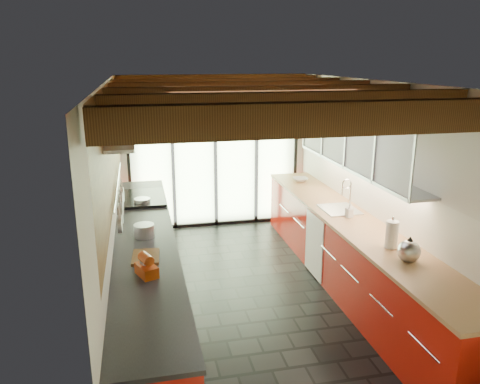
{
  "coord_description": "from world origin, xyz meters",
  "views": [
    {
      "loc": [
        -1.28,
        -5.06,
        2.85
      ],
      "look_at": [
        -0.07,
        0.4,
        1.25
      ],
      "focal_mm": 35.0,
      "sensor_mm": 36.0,
      "label": 1
    }
  ],
  "objects_px": {
    "kettle": "(409,250)",
    "soap_bottle": "(349,211)",
    "bowl": "(300,180)",
    "paper_towel": "(392,235)",
    "stand_mixer": "(146,266)"
  },
  "relations": [
    {
      "from": "stand_mixer",
      "to": "soap_bottle",
      "type": "height_order",
      "value": "stand_mixer"
    },
    {
      "from": "stand_mixer",
      "to": "paper_towel",
      "type": "distance_m",
      "value": 2.54
    },
    {
      "from": "stand_mixer",
      "to": "soap_bottle",
      "type": "relative_size",
      "value": 1.58
    },
    {
      "from": "stand_mixer",
      "to": "bowl",
      "type": "relative_size",
      "value": 1.15
    },
    {
      "from": "kettle",
      "to": "soap_bottle",
      "type": "xyz_separation_m",
      "value": [
        0.0,
        1.35,
        -0.03
      ]
    },
    {
      "from": "kettle",
      "to": "paper_towel",
      "type": "xyz_separation_m",
      "value": [
        0.0,
        0.33,
        0.03
      ]
    },
    {
      "from": "kettle",
      "to": "paper_towel",
      "type": "relative_size",
      "value": 0.88
    },
    {
      "from": "kettle",
      "to": "paper_towel",
      "type": "height_order",
      "value": "paper_towel"
    },
    {
      "from": "stand_mixer",
      "to": "soap_bottle",
      "type": "distance_m",
      "value": 2.78
    },
    {
      "from": "bowl",
      "to": "paper_towel",
      "type": "bearing_deg",
      "value": -90.0
    },
    {
      "from": "kettle",
      "to": "soap_bottle",
      "type": "bearing_deg",
      "value": 90.0
    },
    {
      "from": "stand_mixer",
      "to": "soap_bottle",
      "type": "bearing_deg",
      "value": 23.8
    },
    {
      "from": "stand_mixer",
      "to": "bowl",
      "type": "height_order",
      "value": "stand_mixer"
    },
    {
      "from": "paper_towel",
      "to": "soap_bottle",
      "type": "xyz_separation_m",
      "value": [
        0.0,
        1.02,
        -0.06
      ]
    },
    {
      "from": "paper_towel",
      "to": "kettle",
      "type": "bearing_deg",
      "value": -90.0
    }
  ]
}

